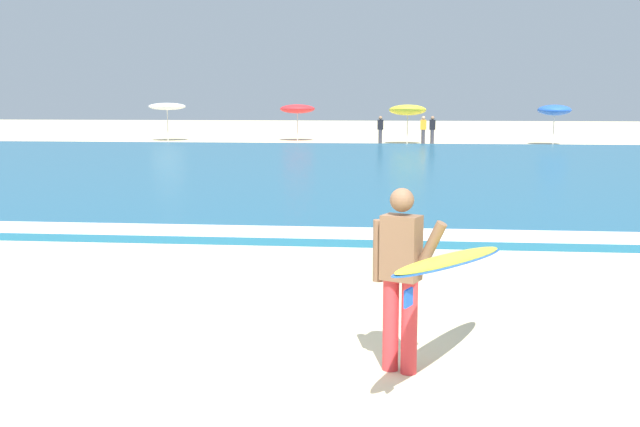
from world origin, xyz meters
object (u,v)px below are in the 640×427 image
at_px(surfer_with_board, 425,267).
at_px(beach_umbrella_3, 554,110).
at_px(beach_umbrella_1, 297,109).
at_px(beachgoer_near_row_mid, 380,130).
at_px(beach_umbrella_0, 167,106).
at_px(beachgoer_near_row_right, 432,130).
at_px(beach_umbrella_2, 408,110).
at_px(beachgoer_near_row_left, 423,130).

relative_size(surfer_with_board, beach_umbrella_3, 1.15).
xyz_separation_m(beach_umbrella_1, beachgoer_near_row_mid, (5.05, -3.63, -1.06)).
height_order(beach_umbrella_0, beachgoer_near_row_right, beach_umbrella_0).
distance_m(beach_umbrella_0, beach_umbrella_1, 7.78).
height_order(beach_umbrella_1, beachgoer_near_row_mid, beach_umbrella_1).
xyz_separation_m(beach_umbrella_0, beachgoer_near_row_right, (15.59, -2.57, -1.21)).
xyz_separation_m(surfer_with_board, beachgoer_near_row_mid, (-1.18, 34.79, -0.19)).
bearing_deg(surfer_with_board, beachgoer_near_row_right, 87.30).
xyz_separation_m(beach_umbrella_1, beachgoer_near_row_right, (7.87, -3.50, -1.06)).
relative_size(beach_umbrella_3, beachgoer_near_row_right, 1.39).
relative_size(beach_umbrella_0, beach_umbrella_3, 1.03).
distance_m(beach_umbrella_0, beach_umbrella_2, 14.36).
distance_m(beach_umbrella_2, beachgoer_near_row_mid, 2.04).
xyz_separation_m(surfer_with_board, beach_umbrella_0, (-13.95, 37.49, 1.02)).
bearing_deg(beach_umbrella_2, beachgoer_near_row_right, -31.43).
bearing_deg(beach_umbrella_2, beach_umbrella_0, 173.01).
relative_size(surfer_with_board, beach_umbrella_0, 1.12).
height_order(surfer_with_board, beach_umbrella_2, beach_umbrella_2).
xyz_separation_m(beachgoer_near_row_left, beachgoer_near_row_mid, (-2.33, -0.17, 0.00)).
distance_m(surfer_with_board, beachgoer_near_row_right, 34.96).
xyz_separation_m(beach_umbrella_2, beach_umbrella_3, (7.95, -0.01, 0.01)).
bearing_deg(beach_umbrella_3, beachgoer_near_row_left, -173.83).
height_order(surfer_with_board, beach_umbrella_3, beach_umbrella_3).
bearing_deg(beach_umbrella_1, beach_umbrella_0, -173.11).
distance_m(surfer_with_board, beach_umbrella_0, 40.01).
xyz_separation_m(surfer_with_board, beach_umbrella_1, (-6.22, 38.42, 0.88)).
relative_size(beach_umbrella_2, beach_umbrella_3, 1.04).
bearing_deg(beachgoer_near_row_right, beach_umbrella_3, 6.99).
bearing_deg(beachgoer_near_row_mid, beachgoer_near_row_right, 2.60).
distance_m(beachgoer_near_row_left, beachgoer_near_row_right, 0.49).
distance_m(beach_umbrella_2, beachgoer_near_row_right, 1.89).
distance_m(beach_umbrella_1, beachgoer_near_row_left, 8.22).
xyz_separation_m(beach_umbrella_0, beach_umbrella_1, (7.72, 0.93, -0.15)).
bearing_deg(beach_umbrella_0, beachgoer_near_row_mid, -11.93).
height_order(beachgoer_near_row_left, beachgoer_near_row_right, same).
distance_m(beach_umbrella_2, beachgoer_near_row_left, 1.56).
bearing_deg(beach_umbrella_0, beachgoer_near_row_right, -9.36).
bearing_deg(beachgoer_near_row_left, beach_umbrella_3, 6.17).
bearing_deg(beachgoer_near_row_mid, surfer_with_board, -88.06).
distance_m(beach_umbrella_0, beachgoer_near_row_left, 15.36).
height_order(beach_umbrella_1, beachgoer_near_row_left, beach_umbrella_1).
bearing_deg(surfer_with_board, beachgoer_near_row_mid, 91.94).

